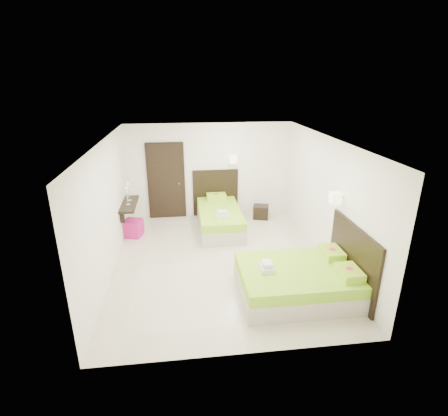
{
  "coord_description": "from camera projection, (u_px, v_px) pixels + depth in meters",
  "views": [
    {
      "loc": [
        -0.76,
        -6.64,
        3.72
      ],
      "look_at": [
        0.1,
        0.3,
        1.1
      ],
      "focal_mm": 28.0,
      "sensor_mm": 36.0,
      "label": 1
    }
  ],
  "objects": [
    {
      "name": "bed_single",
      "position": [
        219.0,
        216.0,
        9.12
      ],
      "size": [
        1.27,
        2.12,
        1.75
      ],
      "color": "#BEB4A2",
      "rests_on": "ground"
    },
    {
      "name": "ottoman",
      "position": [
        133.0,
        228.0,
        8.68
      ],
      "size": [
        0.52,
        0.52,
        0.42
      ],
      "primitive_type": "cube",
      "rotation": [
        0.0,
        0.0,
        -0.28
      ],
      "color": "#AF1767",
      "rests_on": "ground"
    },
    {
      "name": "floor",
      "position": [
        221.0,
        260.0,
        7.56
      ],
      "size": [
        5.5,
        5.5,
        0.0
      ],
      "primitive_type": "plane",
      "color": "beige",
      "rests_on": "ground"
    },
    {
      "name": "bed_double",
      "position": [
        301.0,
        279.0,
        6.3
      ],
      "size": [
        2.07,
        1.76,
        1.71
      ],
      "color": "#BEB4A2",
      "rests_on": "ground"
    },
    {
      "name": "console_shelf",
      "position": [
        129.0,
        204.0,
        8.52
      ],
      "size": [
        0.35,
        1.2,
        0.78
      ],
      "color": "black",
      "rests_on": "ground"
    },
    {
      "name": "nightstand",
      "position": [
        261.0,
        212.0,
        9.79
      ],
      "size": [
        0.5,
        0.47,
        0.37
      ],
      "primitive_type": "cube",
      "rotation": [
        0.0,
        0.0,
        -0.28
      ],
      "color": "black",
      "rests_on": "ground"
    },
    {
      "name": "door",
      "position": [
        166.0,
        181.0,
        9.56
      ],
      "size": [
        1.02,
        0.15,
        2.14
      ],
      "color": "black",
      "rests_on": "ground"
    }
  ]
}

